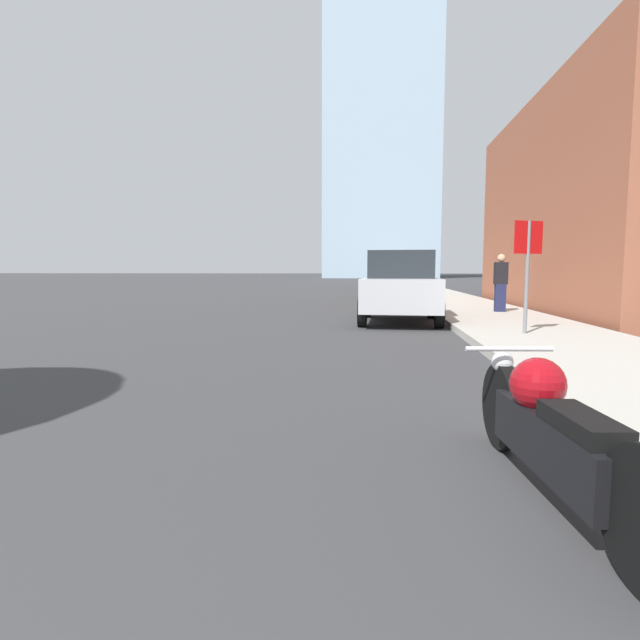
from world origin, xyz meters
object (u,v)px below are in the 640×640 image
parked_car_yellow (386,280)px  stop_sign (528,257)px  pedestrian (501,282)px  motorcycle (552,432)px  parked_car_silver (400,287)px  parked_car_red (382,277)px

parked_car_yellow → stop_sign: bearing=-84.2°
parked_car_yellow → pedestrian: (2.97, -9.14, 0.14)m
stop_sign → pedestrian: bearing=81.2°
motorcycle → parked_car_silver: size_ratio=0.59×
motorcycle → parked_car_silver: bearing=86.7°
pedestrian → parked_car_red: bearing=98.0°
parked_car_red → stop_sign: 25.87m
parked_car_red → stop_sign: (2.13, -25.77, 0.73)m
parked_car_silver → pedestrian: bearing=34.0°
pedestrian → parked_car_silver: bearing=-148.4°
parked_car_red → pedestrian: size_ratio=2.57×
parked_car_red → motorcycle: bearing=-90.0°
parked_car_silver → pedestrian: parked_car_silver is taller
motorcycle → stop_sign: (1.81, 6.67, 1.18)m
parked_car_yellow → stop_sign: size_ratio=2.10×
motorcycle → parked_car_silver: (-0.34, 9.89, 0.51)m
parked_car_silver → parked_car_yellow: bearing=92.7°
parked_car_yellow → parked_car_silver: bearing=-92.7°
stop_sign → motorcycle: bearing=-105.1°
parked_car_yellow → pedestrian: bearing=-75.0°
parked_car_red → parked_car_yellow: bearing=-90.9°
motorcycle → pedestrian: size_ratio=1.44×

